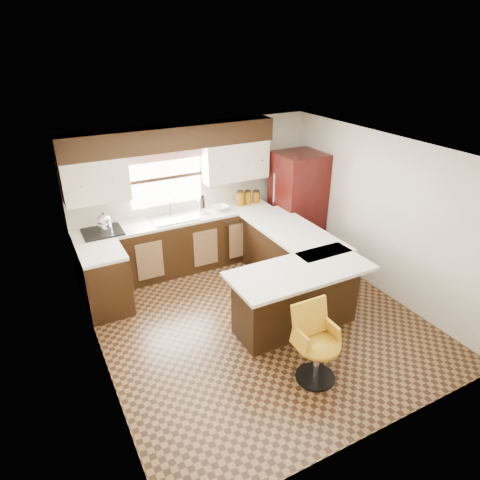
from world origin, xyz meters
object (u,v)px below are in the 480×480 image
peninsula_long (288,259)px  refrigerator (297,204)px  peninsula_return (296,298)px  bar_chair (318,346)px

peninsula_long → refrigerator: (0.79, 0.94, 0.47)m
peninsula_long → refrigerator: bearing=50.2°
peninsula_return → bar_chair: (-0.35, -0.95, 0.03)m
refrigerator → bar_chair: refrigerator is taller
peninsula_long → peninsula_return: same height
peninsula_long → bar_chair: bearing=-114.5°
peninsula_return → refrigerator: 2.37m
peninsula_return → bar_chair: bearing=-110.3°
refrigerator → bar_chair: (-1.66, -2.87, -0.44)m
refrigerator → bar_chair: bearing=-120.1°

